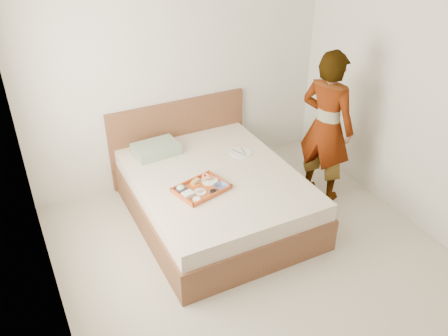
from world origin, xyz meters
name	(u,v)px	position (x,y,z in m)	size (l,w,h in m)	color
ground	(269,274)	(0.00, 0.00, 0.00)	(3.50, 4.00, 0.01)	beige
wall_back	(179,70)	(0.00, 2.00, 1.30)	(3.50, 0.01, 2.60)	silver
wall_left	(41,213)	(-1.75, 0.00, 1.30)	(0.01, 4.00, 2.60)	silver
wall_right	(441,108)	(1.75, 0.00, 1.30)	(0.01, 4.00, 2.60)	silver
bed	(215,196)	(-0.06, 1.00, 0.27)	(1.65, 2.00, 0.53)	brown
headboard	(179,139)	(-0.06, 1.97, 0.47)	(1.65, 0.06, 0.95)	brown
pillow	(156,149)	(-0.44, 1.67, 0.59)	(0.47, 0.32, 0.11)	gray
tray	(201,188)	(-0.30, 0.81, 0.55)	(0.49, 0.35, 0.04)	#B4421F
prawn_plate	(209,181)	(-0.17, 0.90, 0.55)	(0.17, 0.17, 0.01)	white
navy_bowl_big	(221,186)	(-0.12, 0.74, 0.56)	(0.14, 0.14, 0.03)	navy
sauce_dish	(213,192)	(-0.22, 0.70, 0.56)	(0.07, 0.07, 0.03)	black
meat_plate	(200,192)	(-0.33, 0.76, 0.55)	(0.12, 0.12, 0.01)	white
bread_plate	(196,183)	(-0.31, 0.92, 0.55)	(0.12, 0.12, 0.01)	orange
salad_bowl	(181,189)	(-0.48, 0.87, 0.56)	(0.11, 0.11, 0.03)	navy
plastic_tub	(188,195)	(-0.46, 0.75, 0.57)	(0.10, 0.08, 0.04)	silver
cheese_round	(197,200)	(-0.42, 0.65, 0.56)	(0.07, 0.07, 0.02)	white
dinner_plate	(241,153)	(0.38, 1.27, 0.54)	(0.24, 0.24, 0.01)	white
person	(326,127)	(1.19, 0.87, 0.84)	(0.61, 0.40, 1.68)	#EFE4D0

